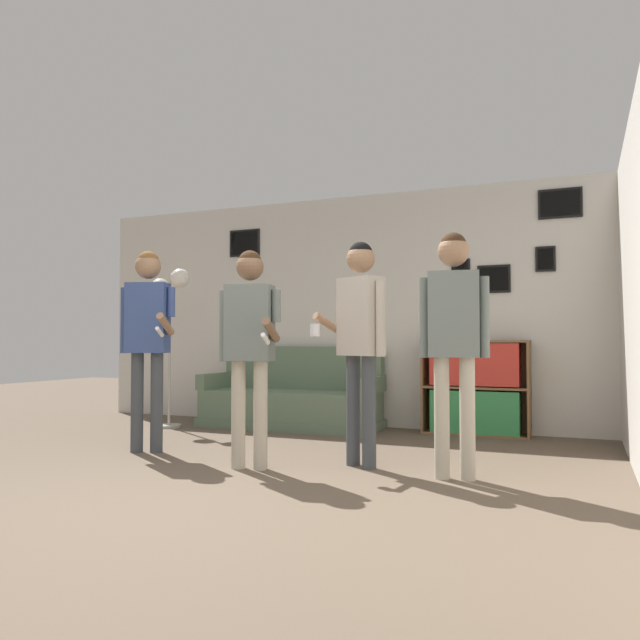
{
  "coord_description": "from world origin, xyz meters",
  "views": [
    {
      "loc": [
        2.2,
        -3.13,
        0.99
      ],
      "look_at": [
        0.09,
        1.88,
        1.17
      ],
      "focal_mm": 35.0,
      "sensor_mm": 36.0,
      "label": 1
    }
  ],
  "objects_px": {
    "couch": "(292,401)",
    "person_player_foreground_left": "(147,326)",
    "drinking_cup": "(465,335)",
    "person_spectator_near_bookshelf": "(454,325)",
    "person_watcher_holding_cup": "(360,326)",
    "floor_lamp": "(170,301)",
    "bookshelf": "(475,388)",
    "person_player_foreground_center": "(250,334)"
  },
  "relations": [
    {
      "from": "couch",
      "to": "person_player_foreground_left",
      "type": "relative_size",
      "value": 1.15
    },
    {
      "from": "person_player_foreground_left",
      "to": "drinking_cup",
      "type": "bearing_deg",
      "value": 41.78
    },
    {
      "from": "person_spectator_near_bookshelf",
      "to": "person_watcher_holding_cup",
      "type": "bearing_deg",
      "value": 169.0
    },
    {
      "from": "couch",
      "to": "floor_lamp",
      "type": "distance_m",
      "value": 1.82
    },
    {
      "from": "bookshelf",
      "to": "person_player_foreground_center",
      "type": "distance_m",
      "value": 2.84
    },
    {
      "from": "person_player_foreground_center",
      "to": "person_watcher_holding_cup",
      "type": "height_order",
      "value": "person_watcher_holding_cup"
    },
    {
      "from": "bookshelf",
      "to": "person_player_foreground_left",
      "type": "height_order",
      "value": "person_player_foreground_left"
    },
    {
      "from": "couch",
      "to": "person_player_foreground_left",
      "type": "xyz_separation_m",
      "value": [
        -0.49,
        -1.98,
        0.82
      ]
    },
    {
      "from": "person_watcher_holding_cup",
      "to": "drinking_cup",
      "type": "distance_m",
      "value": 2.09
    },
    {
      "from": "bookshelf",
      "to": "person_spectator_near_bookshelf",
      "type": "height_order",
      "value": "person_spectator_near_bookshelf"
    },
    {
      "from": "bookshelf",
      "to": "person_player_foreground_center",
      "type": "bearing_deg",
      "value": -118.79
    },
    {
      "from": "floor_lamp",
      "to": "couch",
      "type": "bearing_deg",
      "value": 24.2
    },
    {
      "from": "couch",
      "to": "person_player_foreground_left",
      "type": "bearing_deg",
      "value": -103.92
    },
    {
      "from": "person_spectator_near_bookshelf",
      "to": "drinking_cup",
      "type": "height_order",
      "value": "person_spectator_near_bookshelf"
    },
    {
      "from": "bookshelf",
      "to": "person_player_foreground_center",
      "type": "relative_size",
      "value": 0.65
    },
    {
      "from": "person_player_foreground_center",
      "to": "couch",
      "type": "bearing_deg",
      "value": 107.35
    },
    {
      "from": "person_player_foreground_center",
      "to": "person_spectator_near_bookshelf",
      "type": "bearing_deg",
      "value": 9.47
    },
    {
      "from": "person_player_foreground_left",
      "to": "drinking_cup",
      "type": "height_order",
      "value": "person_player_foreground_left"
    },
    {
      "from": "bookshelf",
      "to": "couch",
      "type": "bearing_deg",
      "value": -174.64
    },
    {
      "from": "person_player_foreground_left",
      "to": "person_player_foreground_center",
      "type": "relative_size",
      "value": 1.06
    },
    {
      "from": "person_player_foreground_left",
      "to": "drinking_cup",
      "type": "distance_m",
      "value": 3.26
    },
    {
      "from": "person_spectator_near_bookshelf",
      "to": "couch",
      "type": "bearing_deg",
      "value": 138.32
    },
    {
      "from": "couch",
      "to": "floor_lamp",
      "type": "height_order",
      "value": "floor_lamp"
    },
    {
      "from": "bookshelf",
      "to": "person_player_foreground_left",
      "type": "distance_m",
      "value": 3.4
    },
    {
      "from": "bookshelf",
      "to": "person_spectator_near_bookshelf",
      "type": "distance_m",
      "value": 2.28
    },
    {
      "from": "bookshelf",
      "to": "person_watcher_holding_cup",
      "type": "height_order",
      "value": "person_watcher_holding_cup"
    },
    {
      "from": "person_spectator_near_bookshelf",
      "to": "drinking_cup",
      "type": "relative_size",
      "value": 17.46
    },
    {
      "from": "person_player_foreground_left",
      "to": "floor_lamp",
      "type": "bearing_deg",
      "value": 119.57
    },
    {
      "from": "couch",
      "to": "bookshelf",
      "type": "height_order",
      "value": "bookshelf"
    },
    {
      "from": "person_player_foreground_left",
      "to": "person_spectator_near_bookshelf",
      "type": "xyz_separation_m",
      "value": [
        2.73,
        -0.01,
        -0.02
      ]
    },
    {
      "from": "drinking_cup",
      "to": "floor_lamp",
      "type": "bearing_deg",
      "value": -166.57
    },
    {
      "from": "floor_lamp",
      "to": "person_player_foreground_left",
      "type": "xyz_separation_m",
      "value": [
        0.8,
        -1.4,
        -0.33
      ]
    },
    {
      "from": "bookshelf",
      "to": "person_player_foreground_left",
      "type": "xyz_separation_m",
      "value": [
        -2.54,
        -2.17,
        0.62
      ]
    },
    {
      "from": "floor_lamp",
      "to": "person_watcher_holding_cup",
      "type": "relative_size",
      "value": 1.02
    },
    {
      "from": "couch",
      "to": "person_player_foreground_left",
      "type": "height_order",
      "value": "person_player_foreground_left"
    },
    {
      "from": "floor_lamp",
      "to": "person_watcher_holding_cup",
      "type": "height_order",
      "value": "floor_lamp"
    },
    {
      "from": "drinking_cup",
      "to": "person_player_foreground_left",
      "type": "bearing_deg",
      "value": -138.22
    },
    {
      "from": "floor_lamp",
      "to": "person_player_foreground_left",
      "type": "height_order",
      "value": "floor_lamp"
    },
    {
      "from": "floor_lamp",
      "to": "drinking_cup",
      "type": "bearing_deg",
      "value": 13.43
    },
    {
      "from": "bookshelf",
      "to": "drinking_cup",
      "type": "height_order",
      "value": "drinking_cup"
    },
    {
      "from": "person_player_foreground_center",
      "to": "person_spectator_near_bookshelf",
      "type": "height_order",
      "value": "person_spectator_near_bookshelf"
    },
    {
      "from": "person_spectator_near_bookshelf",
      "to": "drinking_cup",
      "type": "xyz_separation_m",
      "value": [
        -0.3,
        2.19,
        -0.06
      ]
    }
  ]
}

